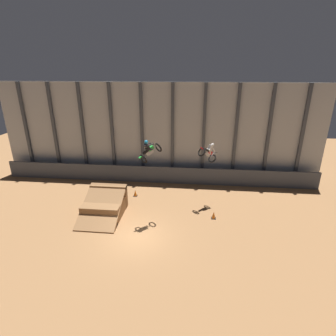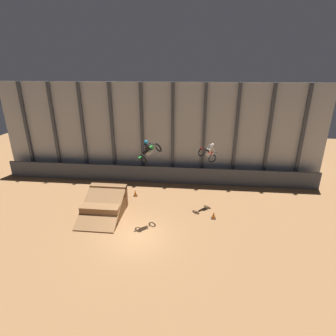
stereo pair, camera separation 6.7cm
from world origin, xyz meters
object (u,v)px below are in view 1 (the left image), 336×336
rider_bike_left_air (150,151)px  traffic_cone_arena_edge (214,215)px  dirt_ramp (105,204)px  rider_bike_right_air (208,153)px  traffic_cone_near_ramp (135,193)px

rider_bike_left_air → traffic_cone_arena_edge: 7.09m
dirt_ramp → rider_bike_right_air: (8.03, 2.31, 3.87)m
dirt_ramp → rider_bike_right_air: size_ratio=2.40×
rider_bike_right_air → traffic_cone_near_ramp: rider_bike_right_air is taller
dirt_ramp → traffic_cone_near_ramp: 3.58m
rider_bike_right_air → traffic_cone_arena_edge: (0.55, -2.34, -4.30)m
rider_bike_left_air → traffic_cone_near_ramp: (-2.07, 3.68, -5.21)m
traffic_cone_arena_edge → rider_bike_right_air: bearing=103.3°
rider_bike_left_air → traffic_cone_near_ramp: rider_bike_left_air is taller
rider_bike_left_air → rider_bike_right_air: bearing=80.1°
dirt_ramp → rider_bike_right_air: rider_bike_right_air is taller
dirt_ramp → traffic_cone_arena_edge: (8.58, -0.04, -0.43)m
traffic_cone_arena_edge → dirt_ramp: bearing=179.8°
dirt_ramp → traffic_cone_arena_edge: 8.59m
rider_bike_right_air → rider_bike_left_air: bearing=-95.6°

